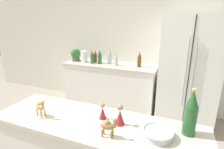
{
  "coord_description": "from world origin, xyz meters",
  "views": [
    {
      "loc": [
        0.72,
        -0.65,
        1.7
      ],
      "look_at": [
        -0.1,
        1.4,
        1.03
      ],
      "focal_mm": 28.0,
      "sensor_mm": 36.0,
      "label": 1
    }
  ],
  "objects_px": {
    "back_bottle_1": "(139,60)",
    "back_bottle_4": "(95,56)",
    "back_bottle_2": "(100,57)",
    "camel_figurine_second": "(108,126)",
    "camel_figurine": "(40,106)",
    "back_bottle_5": "(116,60)",
    "refrigerator": "(188,72)",
    "fruit_bowl": "(158,133)",
    "wise_man_figurine_purple": "(103,112)",
    "wise_man_figurine_crimson": "(120,116)",
    "back_bottle_3": "(92,57)",
    "paper_towel_roll": "(84,57)",
    "back_bottle_0": "(110,56)",
    "potted_plant": "(76,55)",
    "wine_bottle": "(191,113)"
  },
  "relations": [
    {
      "from": "fruit_bowl",
      "to": "wise_man_figurine_purple",
      "type": "distance_m",
      "value": 0.45
    },
    {
      "from": "refrigerator",
      "to": "fruit_bowl",
      "type": "distance_m",
      "value": 1.94
    },
    {
      "from": "fruit_bowl",
      "to": "camel_figurine_second",
      "type": "bearing_deg",
      "value": -158.66
    },
    {
      "from": "back_bottle_3",
      "to": "paper_towel_roll",
      "type": "bearing_deg",
      "value": 167.55
    },
    {
      "from": "refrigerator",
      "to": "camel_figurine",
      "type": "xyz_separation_m",
      "value": [
        -1.14,
        -2.01,
        0.13
      ]
    },
    {
      "from": "back_bottle_5",
      "to": "wine_bottle",
      "type": "xyz_separation_m",
      "value": [
        1.21,
        -1.8,
        0.08
      ]
    },
    {
      "from": "back_bottle_3",
      "to": "back_bottle_1",
      "type": "bearing_deg",
      "value": 3.66
    },
    {
      "from": "camel_figurine_second",
      "to": "wise_man_figurine_crimson",
      "type": "xyz_separation_m",
      "value": [
        0.02,
        0.17,
        -0.01
      ]
    },
    {
      "from": "back_bottle_0",
      "to": "back_bottle_2",
      "type": "distance_m",
      "value": 0.19
    },
    {
      "from": "paper_towel_roll",
      "to": "back_bottle_4",
      "type": "relative_size",
      "value": 0.93
    },
    {
      "from": "back_bottle_1",
      "to": "back_bottle_4",
      "type": "xyz_separation_m",
      "value": [
        -0.93,
        0.09,
        -0.02
      ]
    },
    {
      "from": "back_bottle_2",
      "to": "fruit_bowl",
      "type": "bearing_deg",
      "value": -54.94
    },
    {
      "from": "camel_figurine_second",
      "to": "wise_man_figurine_purple",
      "type": "distance_m",
      "value": 0.24
    },
    {
      "from": "back_bottle_5",
      "to": "back_bottle_2",
      "type": "bearing_deg",
      "value": 173.99
    },
    {
      "from": "back_bottle_0",
      "to": "fruit_bowl",
      "type": "bearing_deg",
      "value": -59.45
    },
    {
      "from": "camel_figurine",
      "to": "wise_man_figurine_purple",
      "type": "xyz_separation_m",
      "value": [
        0.48,
        0.15,
        -0.03
      ]
    },
    {
      "from": "back_bottle_1",
      "to": "wise_man_figurine_purple",
      "type": "xyz_separation_m",
      "value": [
        0.16,
        -1.89,
        -0.04
      ]
    },
    {
      "from": "camel_figurine_second",
      "to": "refrigerator",
      "type": "bearing_deg",
      "value": 75.54
    },
    {
      "from": "back_bottle_2",
      "to": "wise_man_figurine_purple",
      "type": "xyz_separation_m",
      "value": [
        0.93,
        -1.88,
        -0.03
      ]
    },
    {
      "from": "camel_figurine",
      "to": "wise_man_figurine_crimson",
      "type": "xyz_separation_m",
      "value": [
        0.64,
        0.13,
        -0.02
      ]
    },
    {
      "from": "back_bottle_4",
      "to": "fruit_bowl",
      "type": "relative_size",
      "value": 1.11
    },
    {
      "from": "back_bottle_2",
      "to": "wise_man_figurine_crimson",
      "type": "height_order",
      "value": "back_bottle_2"
    },
    {
      "from": "back_bottle_2",
      "to": "wise_man_figurine_purple",
      "type": "distance_m",
      "value": 2.1
    },
    {
      "from": "back_bottle_2",
      "to": "camel_figurine",
      "type": "xyz_separation_m",
      "value": [
        0.45,
        -2.03,
        -0.0
      ]
    },
    {
      "from": "potted_plant",
      "to": "back_bottle_2",
      "type": "bearing_deg",
      "value": -3.56
    },
    {
      "from": "fruit_bowl",
      "to": "camel_figurine_second",
      "type": "relative_size",
      "value": 1.46
    },
    {
      "from": "refrigerator",
      "to": "wise_man_figurine_purple",
      "type": "bearing_deg",
      "value": -109.58
    },
    {
      "from": "wine_bottle",
      "to": "wise_man_figurine_purple",
      "type": "height_order",
      "value": "wine_bottle"
    },
    {
      "from": "back_bottle_2",
      "to": "camel_figurine_second",
      "type": "relative_size",
      "value": 1.84
    },
    {
      "from": "refrigerator",
      "to": "back_bottle_5",
      "type": "xyz_separation_m",
      "value": [
        -1.24,
        -0.01,
        0.12
      ]
    },
    {
      "from": "camel_figurine",
      "to": "wise_man_figurine_crimson",
      "type": "relative_size",
      "value": 0.92
    },
    {
      "from": "paper_towel_roll",
      "to": "wise_man_figurine_purple",
      "type": "xyz_separation_m",
      "value": [
        1.28,
        -1.88,
        -0.02
      ]
    },
    {
      "from": "paper_towel_roll",
      "to": "back_bottle_4",
      "type": "distance_m",
      "value": 0.22
    },
    {
      "from": "back_bottle_3",
      "to": "back_bottle_5",
      "type": "bearing_deg",
      "value": 0.71
    },
    {
      "from": "back_bottle_2",
      "to": "back_bottle_4",
      "type": "bearing_deg",
      "value": 145.7
    },
    {
      "from": "wise_man_figurine_purple",
      "to": "back_bottle_0",
      "type": "bearing_deg",
      "value": 111.11
    },
    {
      "from": "wine_bottle",
      "to": "camel_figurine",
      "type": "relative_size",
      "value": 2.21
    },
    {
      "from": "back_bottle_1",
      "to": "wine_bottle",
      "type": "relative_size",
      "value": 0.85
    },
    {
      "from": "refrigerator",
      "to": "wise_man_figurine_purple",
      "type": "height_order",
      "value": "refrigerator"
    },
    {
      "from": "back_bottle_0",
      "to": "back_bottle_5",
      "type": "height_order",
      "value": "back_bottle_0"
    },
    {
      "from": "camel_figurine_second",
      "to": "camel_figurine",
      "type": "bearing_deg",
      "value": 176.02
    },
    {
      "from": "paper_towel_roll",
      "to": "potted_plant",
      "type": "bearing_deg",
      "value": 171.31
    },
    {
      "from": "back_bottle_3",
      "to": "camel_figurine_second",
      "type": "bearing_deg",
      "value": -59.33
    },
    {
      "from": "back_bottle_3",
      "to": "wine_bottle",
      "type": "bearing_deg",
      "value": -46.5
    },
    {
      "from": "paper_towel_roll",
      "to": "back_bottle_4",
      "type": "height_order",
      "value": "back_bottle_4"
    },
    {
      "from": "back_bottle_1",
      "to": "wise_man_figurine_crimson",
      "type": "bearing_deg",
      "value": -80.83
    },
    {
      "from": "refrigerator",
      "to": "back_bottle_2",
      "type": "xyz_separation_m",
      "value": [
        -1.59,
        0.03,
        0.13
      ]
    },
    {
      "from": "back_bottle_1",
      "to": "camel_figurine",
      "type": "distance_m",
      "value": 2.07
    },
    {
      "from": "potted_plant",
      "to": "wine_bottle",
      "type": "distance_m",
      "value": 2.84
    },
    {
      "from": "back_bottle_5",
      "to": "paper_towel_roll",
      "type": "bearing_deg",
      "value": 176.84
    }
  ]
}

